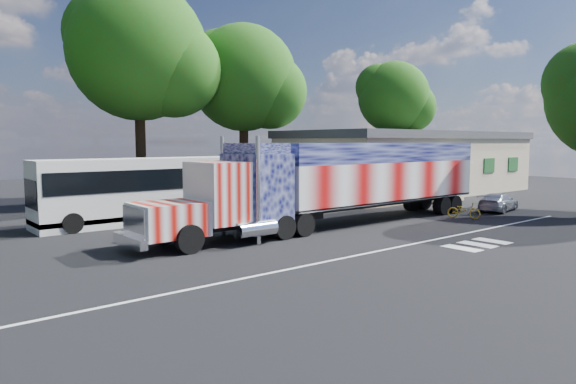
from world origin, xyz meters
TOP-DOWN VIEW (x-y plane):
  - ground at (0.00, 0.00)m, footprint 100.00×100.00m
  - lane_markings at (1.71, -3.77)m, footprint 30.00×2.67m
  - semi_truck at (3.46, 2.51)m, footprint 21.54×3.40m
  - coach_bus at (-3.98, 10.08)m, footprint 11.89×2.77m
  - hall_building at (19.92, 10.86)m, footprint 22.40×12.80m
  - parked_car at (14.74, 0.11)m, footprint 4.14×2.31m
  - woman at (-6.20, 1.50)m, footprint 0.75×0.64m
  - bicycle at (10.26, -0.27)m, footprint 1.28×1.90m
  - tree_far_ne at (25.24, 16.95)m, footprint 7.42×7.07m
  - tree_ne_a at (7.17, 16.93)m, footprint 8.61×8.20m
  - tree_n_mid at (-0.77, 18.06)m, footprint 9.95×9.48m

SIDE VIEW (x-z plane):
  - ground at x=0.00m, z-range 0.00..0.00m
  - lane_markings at x=1.71m, z-range 0.00..0.01m
  - bicycle at x=10.26m, z-range 0.00..0.94m
  - parked_car at x=14.74m, z-range 0.00..1.13m
  - woman at x=-6.20m, z-range 0.00..1.75m
  - coach_bus at x=-3.98m, z-range 0.06..3.52m
  - semi_truck at x=3.46m, z-range 0.07..4.66m
  - hall_building at x=19.92m, z-range 0.02..5.22m
  - tree_far_ne at x=25.24m, z-range 2.55..14.88m
  - tree_ne_a at x=7.17m, z-range 2.51..15.87m
  - tree_n_mid at x=-0.77m, z-range 2.83..18.10m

